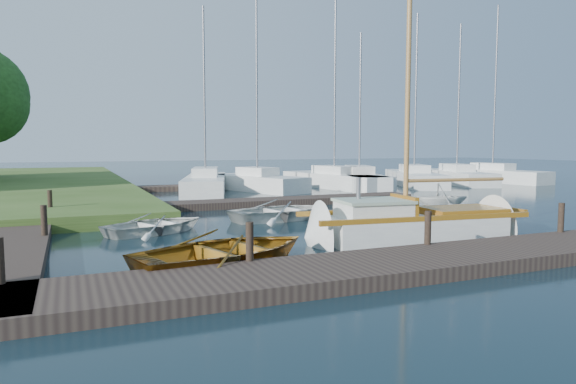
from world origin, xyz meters
name	(u,v)px	position (x,y,z in m)	size (l,w,h in m)	color
ground	(288,230)	(0.00, 0.00, 0.00)	(160.00, 160.00, 0.00)	black
near_dock	(400,265)	(0.00, -6.00, 0.15)	(18.00, 2.20, 0.30)	#2E231E
left_dock	(10,232)	(-8.00, 2.00, 0.15)	(2.20, 18.00, 0.30)	#2E231E
far_dock	(272,202)	(2.00, 6.50, 0.15)	(14.00, 1.60, 0.30)	#2E231E
pontoon	(330,183)	(10.00, 16.00, 0.15)	(30.00, 1.60, 0.30)	#2E231E
mooring_post_1	(250,241)	(-3.00, -5.00, 0.70)	(0.16, 0.16, 0.80)	black
mooring_post_2	(428,228)	(1.50, -5.00, 0.70)	(0.16, 0.16, 0.80)	black
mooring_post_3	(561,217)	(6.00, -5.00, 0.70)	(0.16, 0.16, 0.80)	black
mooring_post_4	(44,220)	(-7.00, 0.00, 0.70)	(0.16, 0.16, 0.80)	black
mooring_post_5	(50,201)	(-7.00, 5.00, 0.70)	(0.16, 0.16, 0.80)	black
sailboat	(417,228)	(2.63, -3.09, 0.34)	(7.33, 2.79, 9.83)	silver
dinghy	(227,246)	(-3.20, -4.02, 0.44)	(3.03, 4.24, 0.88)	brown
tender_a	(156,222)	(-3.94, 1.06, 0.34)	(2.33, 3.26, 0.67)	silver
tender_c	(282,208)	(0.68, 2.14, 0.41)	(2.79, 3.91, 0.81)	silver
tender_d	(442,195)	(8.15, 2.46, 0.60)	(1.96, 2.27, 1.20)	silver
marina_boat_1	(206,182)	(1.00, 14.58, 0.56)	(4.80, 9.61, 10.60)	silver
marina_boat_2	(257,181)	(3.95, 13.86, 0.59)	(4.43, 7.25, 12.30)	silver
marina_boat_3	(334,179)	(9.22, 14.00, 0.57)	(3.42, 9.31, 12.03)	silver
marina_boat_4	(359,179)	(10.77, 13.52, 0.56)	(5.00, 8.76, 9.73)	silver
marina_boat_5	(414,177)	(15.23, 13.75, 0.57)	(5.57, 9.15, 11.41)	silver
marina_boat_6	(457,176)	(18.92, 13.79, 0.57)	(4.56, 8.67, 11.08)	silver
marina_boat_7	(492,174)	(22.62, 14.16, 0.58)	(3.40, 8.66, 12.82)	silver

